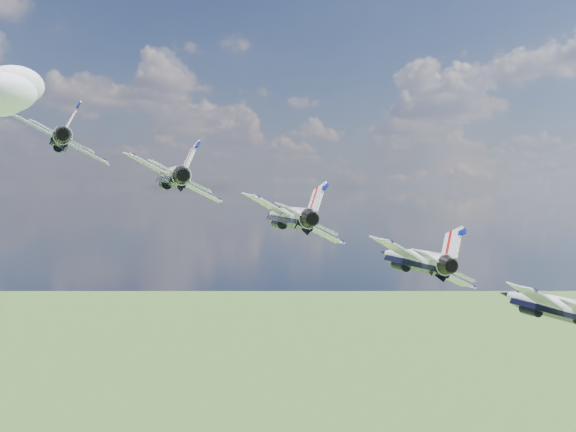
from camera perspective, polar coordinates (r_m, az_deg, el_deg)
jet_0 at (r=75.45m, az=-17.39°, el=5.81°), size 14.09×16.52×8.11m
jet_1 at (r=70.42m, az=-9.18°, el=3.11°), size 14.09×16.52×8.11m
jet_2 at (r=67.20m, az=-0.00°, el=-0.00°), size 14.09×16.52×8.11m
jet_3 at (r=66.05m, az=9.79°, el=-3.31°), size 14.09×16.52×8.11m
jet_4 at (r=67.09m, az=19.67°, el=-6.54°), size 14.09×16.52×8.11m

